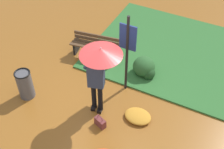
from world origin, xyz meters
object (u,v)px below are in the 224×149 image
person_with_umbrella (99,64)px  park_bench (95,47)px  handbag (100,122)px  info_sign_post (127,46)px  trash_bin (25,84)px

person_with_umbrella → park_bench: bearing=122.8°
handbag → park_bench: size_ratio=0.26×
handbag → park_bench: park_bench is taller
park_bench → info_sign_post: bearing=-28.7°
handbag → person_with_umbrella: bearing=117.8°
info_sign_post → handbag: 1.96m
person_with_umbrella → info_sign_post: info_sign_post is taller
handbag → trash_bin: bearing=180.0°
info_sign_post → handbag: info_sign_post is taller
person_with_umbrella → handbag: bearing=-62.2°
handbag → park_bench: bearing=121.8°
park_bench → trash_bin: bearing=-110.9°
info_sign_post → trash_bin: info_sign_post is taller
handbag → trash_bin: (-2.20, 0.00, 0.29)m
handbag → park_bench: 2.60m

